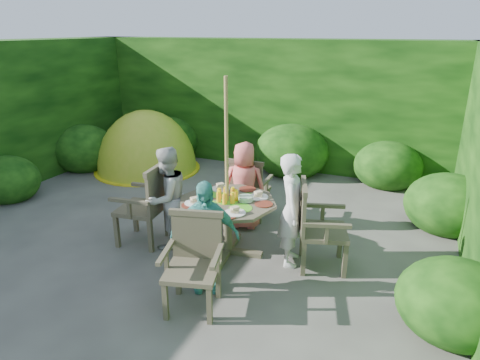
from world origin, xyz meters
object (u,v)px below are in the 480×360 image
at_px(child_front, 205,236).
at_px(child_back, 244,186).
at_px(garden_chair_right, 317,225).
at_px(garden_chair_left, 147,204).
at_px(child_left, 167,198).
at_px(patio_table, 228,209).
at_px(garden_chair_front, 194,260).
at_px(garden_chair_back, 249,188).
at_px(parasol_pole, 227,171).
at_px(dome_tent, 148,169).
at_px(child_right, 292,210).

bearing_deg(child_front, child_back, 73.24).
relative_size(garden_chair_right, child_back, 0.81).
bearing_deg(child_back, garden_chair_left, 31.67).
height_order(garden_chair_left, child_back, child_back).
bearing_deg(garden_chair_right, child_back, 43.51).
bearing_deg(child_left, garden_chair_left, -70.42).
xyz_separation_m(patio_table, child_back, (-0.11, 0.79, 0.02)).
bearing_deg(garden_chair_front, garden_chair_back, 82.60).
height_order(parasol_pole, garden_chair_front, parasol_pole).
bearing_deg(garden_chair_right, child_front, 115.94).
distance_m(patio_table, child_back, 0.80).
bearing_deg(garden_chair_back, garden_chair_front, 94.71).
xyz_separation_m(garden_chair_right, dome_tent, (-3.99, 2.33, -0.54)).
xyz_separation_m(garden_chair_back, child_front, (0.25, -1.88, 0.14)).
bearing_deg(parasol_pole, child_back, 97.42).
bearing_deg(garden_chair_right, garden_chair_back, 34.82).
bearing_deg(child_back, patio_table, 85.62).
height_order(garden_chair_front, child_left, child_left).
xyz_separation_m(garden_chair_back, child_back, (0.05, -0.30, 0.14)).
xyz_separation_m(garden_chair_right, child_front, (-0.98, -0.92, 0.09)).
height_order(parasol_pole, garden_chair_back, parasol_pole).
bearing_deg(child_right, dome_tent, 43.43).
distance_m(garden_chair_front, dome_tent, 4.69).
height_order(patio_table, garden_chair_front, garden_chair_front).
distance_m(garden_chair_right, child_front, 1.35).
distance_m(patio_table, parasol_pole, 0.50).
xyz_separation_m(garden_chair_front, child_front, (-0.03, 0.30, 0.12)).
relative_size(parasol_pole, child_right, 1.61).
bearing_deg(garden_chair_left, dome_tent, -151.90).
relative_size(patio_table, garden_chair_right, 1.37).
distance_m(garden_chair_left, child_front, 1.35).
bearing_deg(child_right, child_back, 38.27).
distance_m(parasol_pole, child_front, 0.93).
xyz_separation_m(patio_table, child_front, (0.10, -0.79, 0.02)).
bearing_deg(patio_table, garden_chair_left, -172.50).
relative_size(patio_table, parasol_pole, 0.63).
relative_size(garden_chair_left, child_back, 0.83).
xyz_separation_m(garden_chair_left, garden_chair_back, (0.93, 1.23, -0.07)).
bearing_deg(child_right, garden_chair_back, 29.53).
bearing_deg(garden_chair_left, parasol_pole, 90.42).
height_order(garden_chair_front, child_back, child_back).
relative_size(garden_chair_left, child_front, 0.83).
bearing_deg(garden_chair_left, child_front, 54.09).
xyz_separation_m(garden_chair_left, child_back, (0.98, 0.93, 0.07)).
relative_size(garden_chair_back, dome_tent, 0.37).
bearing_deg(garden_chair_back, child_front, 95.01).
relative_size(child_right, child_front, 1.10).
height_order(garden_chair_back, child_front, child_front).
bearing_deg(child_back, child_right, 130.32).
xyz_separation_m(garden_chair_back, child_left, (-0.64, -1.19, 0.18)).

